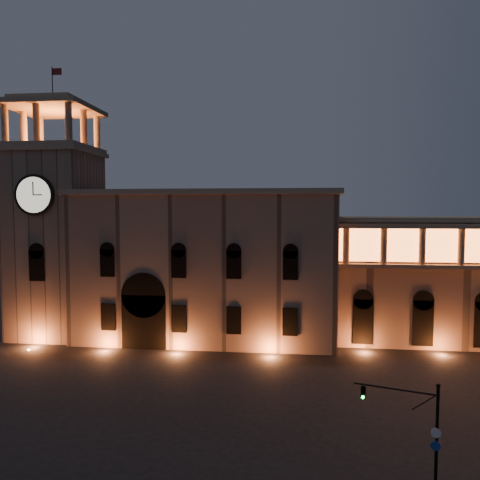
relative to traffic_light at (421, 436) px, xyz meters
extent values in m
plane|color=black|center=(-15.10, 7.96, -3.31)|extent=(160.00, 160.00, 0.00)
cube|color=#876B58|center=(-17.10, 29.96, 5.19)|extent=(30.00, 12.00, 17.00)
cube|color=gray|center=(-17.10, 29.96, 13.99)|extent=(30.80, 12.80, 0.60)
cube|color=black|center=(-23.10, 24.56, -0.31)|extent=(5.00, 1.40, 6.00)
cylinder|color=black|center=(-23.10, 24.56, 2.69)|extent=(5.00, 1.40, 5.00)
cube|color=orange|center=(-23.10, 24.36, -0.51)|extent=(4.20, 0.20, 5.00)
cube|color=#876B58|center=(-35.60, 28.96, 7.69)|extent=(9.00, 9.00, 22.00)
cube|color=gray|center=(-35.60, 28.96, 18.94)|extent=(9.80, 9.80, 0.50)
cylinder|color=black|center=(-35.60, 24.28, 13.69)|extent=(4.60, 0.35, 4.60)
cylinder|color=beige|center=(-35.60, 24.14, 13.69)|extent=(4.00, 0.12, 4.00)
cube|color=gray|center=(-35.60, 28.96, 19.44)|extent=(9.40, 9.40, 0.50)
cube|color=orange|center=(-35.60, 28.96, 19.74)|extent=(6.80, 6.80, 0.15)
cylinder|color=gray|center=(-39.40, 25.16, 21.79)|extent=(0.76, 0.76, 4.20)
cylinder|color=gray|center=(-35.60, 25.16, 21.79)|extent=(0.76, 0.76, 4.20)
cylinder|color=gray|center=(-31.80, 25.16, 21.79)|extent=(0.76, 0.76, 4.20)
cylinder|color=gray|center=(-39.40, 32.76, 21.79)|extent=(0.76, 0.76, 4.20)
cylinder|color=gray|center=(-35.60, 32.76, 21.79)|extent=(0.76, 0.76, 4.20)
cylinder|color=gray|center=(-31.80, 32.76, 21.79)|extent=(0.76, 0.76, 4.20)
cylinder|color=gray|center=(-39.40, 28.96, 21.79)|extent=(0.76, 0.76, 4.20)
cylinder|color=gray|center=(-31.80, 28.96, 21.79)|extent=(0.76, 0.76, 4.20)
cube|color=gray|center=(-35.60, 28.96, 24.19)|extent=(9.80, 9.80, 0.60)
cube|color=gray|center=(-35.60, 28.96, 24.79)|extent=(7.50, 7.50, 0.60)
cylinder|color=black|center=(-35.60, 28.96, 27.09)|extent=(0.10, 0.10, 4.00)
plane|color=maroon|center=(-35.00, 28.96, 28.49)|extent=(1.20, 0.00, 1.20)
cylinder|color=gray|center=(-1.10, 26.46, 8.19)|extent=(0.70, 0.70, 4.00)
cylinder|color=gray|center=(2.90, 26.46, 8.19)|extent=(0.70, 0.70, 4.00)
cylinder|color=gray|center=(6.90, 26.46, 8.19)|extent=(0.70, 0.70, 4.00)
cylinder|color=gray|center=(10.90, 26.46, 8.19)|extent=(0.70, 0.70, 4.00)
cylinder|color=black|center=(0.74, -0.23, -0.26)|extent=(0.17, 0.17, 6.09)
sphere|color=black|center=(0.74, -0.23, 2.87)|extent=(0.24, 0.24, 0.24)
cylinder|color=black|center=(-1.34, 0.43, 2.35)|extent=(4.18, 1.40, 0.10)
cube|color=black|center=(-2.91, 0.92, 1.91)|extent=(0.32, 0.31, 0.74)
cylinder|color=#0CE53F|center=(-2.95, 0.79, 1.67)|extent=(0.17, 0.11, 0.16)
cylinder|color=silver|center=(0.66, -0.33, 0.35)|extent=(0.51, 0.19, 0.52)
cylinder|color=navy|center=(0.66, -0.33, -0.35)|extent=(0.51, 0.19, 0.52)
camera|label=1|loc=(-6.94, -25.18, 12.12)|focal=35.00mm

